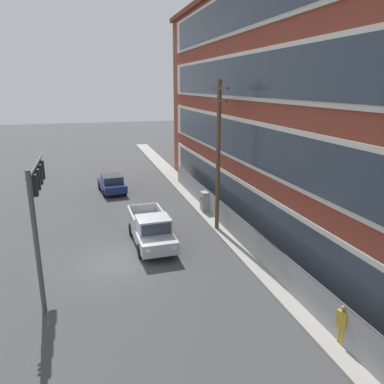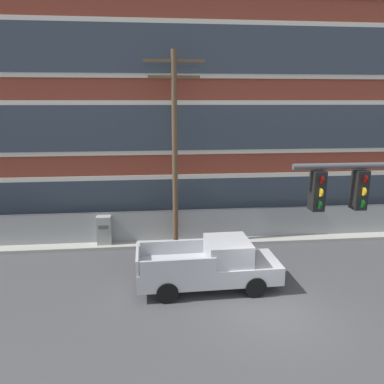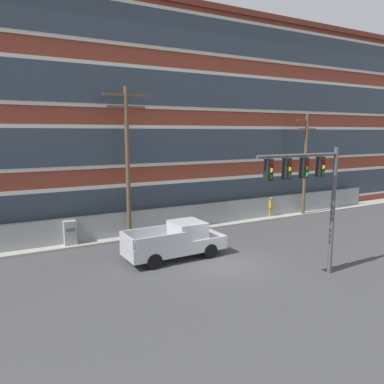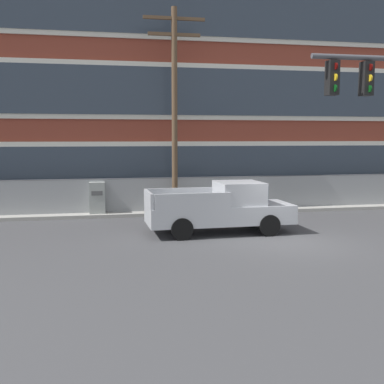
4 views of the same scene
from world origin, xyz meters
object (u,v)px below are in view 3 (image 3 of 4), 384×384
object	(u,v)px
utility_pole_near_corner	(128,157)
utility_pole_midblock	(305,161)
traffic_signal_mast	(310,183)
pickup_truck_silver	(177,241)
pedestrian_near_cabinet	(271,206)
electrical_cabinet	(70,234)

from	to	relation	value
utility_pole_near_corner	utility_pole_midblock	xyz separation A→B (m)	(14.76, -0.02, -0.76)
traffic_signal_mast	utility_pole_midblock	world-z (taller)	utility_pole_midblock
pickup_truck_silver	utility_pole_near_corner	bearing A→B (deg)	104.02
utility_pole_near_corner	utility_pole_midblock	size ratio (longest dim) A/B	1.15
pickup_truck_silver	pedestrian_near_cabinet	xyz separation A→B (m)	(10.69, 4.97, 0.04)
pedestrian_near_cabinet	utility_pole_near_corner	bearing A→B (deg)	-177.50
utility_pole_midblock	electrical_cabinet	size ratio (longest dim) A/B	5.12
pickup_truck_silver	utility_pole_near_corner	size ratio (longest dim) A/B	0.59
traffic_signal_mast	pickup_truck_silver	distance (m)	7.60
electrical_cabinet	traffic_signal_mast	bearing A→B (deg)	-49.89
utility_pole_near_corner	electrical_cabinet	size ratio (longest dim) A/B	5.92
utility_pole_midblock	pedestrian_near_cabinet	xyz separation A→B (m)	(-2.95, 0.53, -3.49)
traffic_signal_mast	pickup_truck_silver	size ratio (longest dim) A/B	1.08
utility_pole_near_corner	pedestrian_near_cabinet	size ratio (longest dim) A/B	5.56
electrical_cabinet	utility_pole_near_corner	bearing A→B (deg)	-4.73
traffic_signal_mast	pedestrian_near_cabinet	world-z (taller)	traffic_signal_mast
traffic_signal_mast	utility_pole_near_corner	size ratio (longest dim) A/B	0.64
traffic_signal_mast	utility_pole_near_corner	xyz separation A→B (m)	(-5.05, 9.91, 0.76)
pickup_truck_silver	utility_pole_midblock	bearing A→B (deg)	18.02
electrical_cabinet	utility_pole_midblock	bearing A→B (deg)	-0.97
traffic_signal_mast	electrical_cabinet	bearing A→B (deg)	130.11
utility_pole_near_corner	traffic_signal_mast	bearing A→B (deg)	-63.01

